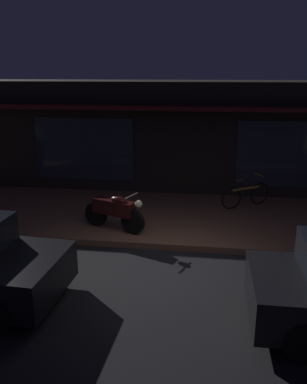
% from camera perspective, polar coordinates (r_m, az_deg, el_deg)
% --- Properties ---
extents(ground_plane, '(60.00, 60.00, 0.00)m').
position_cam_1_polar(ground_plane, '(8.35, 1.77, -11.19)').
color(ground_plane, black).
extents(sidewalk_slab, '(18.00, 4.00, 0.15)m').
position_cam_1_polar(sidewalk_slab, '(11.05, 3.49, -3.58)').
color(sidewalk_slab, brown).
rests_on(sidewalk_slab, ground_plane).
extents(storefront_building, '(18.00, 3.30, 3.60)m').
position_cam_1_polar(storefront_building, '(13.90, 4.76, 8.00)').
color(storefront_building, black).
rests_on(storefront_building, ground_plane).
extents(motorcycle, '(1.63, 0.82, 0.97)m').
position_cam_1_polar(motorcycle, '(9.87, -5.51, -2.64)').
color(motorcycle, black).
rests_on(motorcycle, sidewalk_slab).
extents(bicycle_parked, '(1.40, 0.95, 0.91)m').
position_cam_1_polar(bicycle_parked, '(11.83, 12.91, -0.38)').
color(bicycle_parked, black).
rests_on(bicycle_parked, sidewalk_slab).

